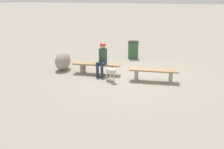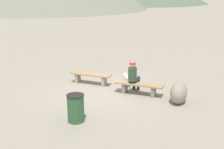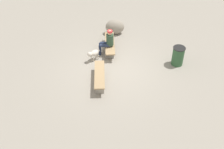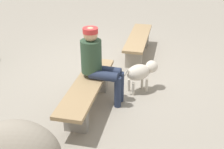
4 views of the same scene
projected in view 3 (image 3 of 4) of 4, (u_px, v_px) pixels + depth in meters
ground at (114, 68)px, 12.31m from camera, size 210.00×210.00×0.06m
bench_left at (100, 76)px, 11.35m from camera, size 1.81×0.79×0.45m
bench_right at (110, 45)px, 13.09m from camera, size 1.92×0.84×0.45m
seated_person at (108, 41)px, 12.64m from camera, size 0.40×0.68×1.26m
dog at (94, 53)px, 12.48m from camera, size 0.57×0.51×0.53m
trash_bin at (178, 56)px, 12.23m from camera, size 0.54×0.54×0.86m
boulder at (115, 27)px, 14.25m from camera, size 0.78×1.05×0.76m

